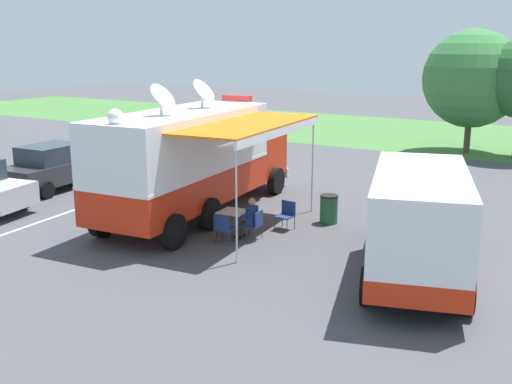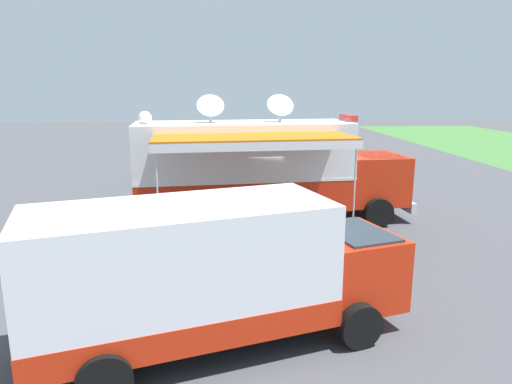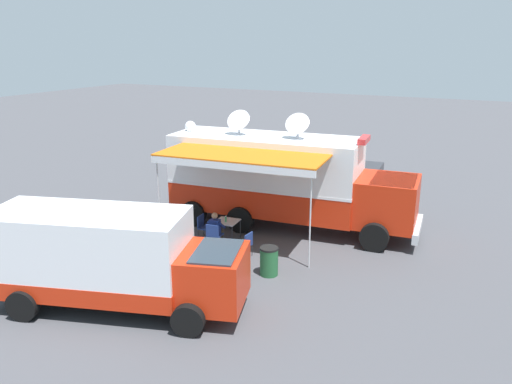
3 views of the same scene
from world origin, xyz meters
name	(u,v)px [view 3 (image 3 of 3)]	position (x,y,z in m)	size (l,w,h in m)	color
ground_plane	(265,223)	(0.00, 0.00, 0.00)	(100.00, 100.00, 0.00)	#47474C
lot_stripe	(252,191)	(-3.83, -2.53, 0.00)	(0.12, 4.80, 0.01)	silver
command_truck	(283,178)	(-0.03, 0.75, 1.95)	(5.54, 9.67, 4.53)	red
folding_table	(227,222)	(2.21, -0.48, 0.67)	(0.87, 0.87, 0.73)	silver
water_bottle	(226,219)	(2.31, -0.46, 0.83)	(0.07, 0.07, 0.22)	#3F9959
folding_chair_at_table	(214,233)	(3.01, -0.55, 0.51)	(0.52, 0.52, 0.87)	navy
folding_chair_beside_table	(204,225)	(2.43, -1.33, 0.51)	(0.52, 0.52, 0.87)	navy
folding_chair_spare_by_truck	(246,243)	(3.29, 0.85, 0.51)	(0.51, 0.51, 0.87)	navy
seated_responder	(216,228)	(2.82, -0.57, 0.65)	(0.69, 0.59, 1.25)	navy
trash_bin	(269,261)	(4.14, 2.10, 0.46)	(0.57, 0.57, 0.91)	#235B33
support_truck	(109,260)	(7.83, -0.89, 1.39)	(3.90, 7.10, 2.70)	white
car_behind_truck	(338,166)	(-6.99, 0.74, 0.88)	(2.25, 4.32, 1.76)	#2D2D33
car_far_corner	(268,160)	(-6.71, -3.03, 0.88)	(4.45, 2.56, 1.76)	#B2B5BA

